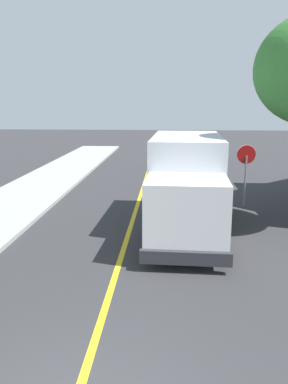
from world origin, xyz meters
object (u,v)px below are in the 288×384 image
(parked_car_near, at_px, (190,173))
(parked_car_mid, at_px, (187,155))
(box_truck, at_px, (186,179))
(stop_sign, at_px, (246,164))

(parked_car_near, distance_m, parked_car_mid, 7.34)
(box_truck, distance_m, parked_car_mid, 14.00)
(parked_car_near, height_order, stop_sign, stop_sign)
(box_truck, height_order, stop_sign, box_truck)
(parked_car_near, bearing_deg, stop_sign, -59.66)
(parked_car_near, relative_size, parked_car_mid, 0.99)
(parked_car_mid, xyz_separation_m, stop_sign, (1.96, -10.91, 1.06))
(parked_car_near, bearing_deg, box_truck, -94.41)
(box_truck, relative_size, stop_sign, 2.74)
(stop_sign, bearing_deg, box_truck, -130.63)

